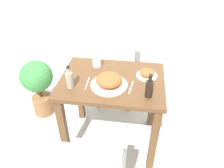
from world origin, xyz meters
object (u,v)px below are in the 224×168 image
object	(u,v)px
sauce_bottle	(70,79)
condiment_bottle	(149,88)
chair_far	(116,61)
side_plate	(147,74)
food_plate	(109,81)
potted_plant_left	(38,83)
drink_cup	(97,61)

from	to	relation	value
sauce_bottle	condiment_bottle	size ratio (longest dim) A/B	1.00
chair_far	sauce_bottle	bearing A→B (deg)	-106.88
side_plate	condiment_bottle	distance (m)	0.27
chair_far	food_plate	distance (m)	0.85
sauce_bottle	potted_plant_left	size ratio (longest dim) A/B	0.30
sauce_bottle	chair_far	bearing A→B (deg)	73.12
drink_cup	food_plate	bearing A→B (deg)	-61.45
chair_far	side_plate	world-z (taller)	chair_far
chair_far	condiment_bottle	xyz separation A→B (m)	(0.35, -0.89, 0.32)
drink_cup	potted_plant_left	distance (m)	0.78
sauce_bottle	potted_plant_left	bearing A→B (deg)	140.54
side_plate	potted_plant_left	xyz separation A→B (m)	(-1.13, 0.20, -0.36)
sauce_bottle	condiment_bottle	bearing A→B (deg)	-2.48
condiment_bottle	potted_plant_left	bearing A→B (deg)	157.88
condiment_bottle	side_plate	bearing A→B (deg)	93.34
side_plate	potted_plant_left	bearing A→B (deg)	169.90
drink_cup	sauce_bottle	distance (m)	0.37
drink_cup	potted_plant_left	bearing A→B (deg)	172.11
side_plate	drink_cup	world-z (taller)	drink_cup
sauce_bottle	condiment_bottle	distance (m)	0.61
chair_far	condiment_bottle	world-z (taller)	condiment_bottle
sauce_bottle	condiment_bottle	world-z (taller)	same
chair_far	drink_cup	world-z (taller)	chair_far
food_plate	side_plate	world-z (taller)	food_plate
food_plate	drink_cup	bearing A→B (deg)	118.55
potted_plant_left	drink_cup	bearing A→B (deg)	-7.89
chair_far	food_plate	size ratio (longest dim) A/B	3.04
drink_cup	condiment_bottle	size ratio (longest dim) A/B	0.46
sauce_bottle	food_plate	bearing A→B (deg)	11.78
side_plate	sauce_bottle	size ratio (longest dim) A/B	0.88
chair_far	side_plate	size ratio (longest dim) A/B	5.10
side_plate	potted_plant_left	world-z (taller)	side_plate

